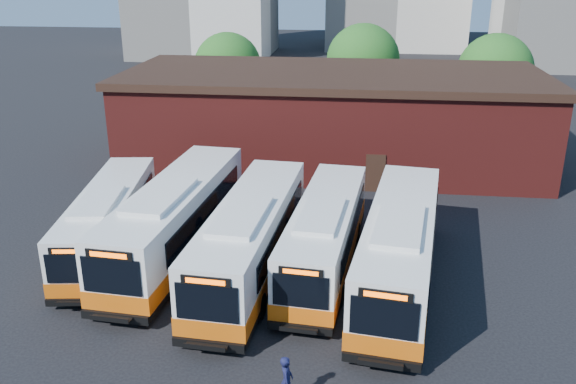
# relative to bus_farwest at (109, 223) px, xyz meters

# --- Properties ---
(ground) EXTENTS (220.00, 220.00, 0.00)m
(ground) POSITION_rel_bus_farwest_xyz_m (10.05, -4.14, -1.46)
(ground) COLOR black
(bus_farwest) EXTENTS (3.97, 11.97, 3.21)m
(bus_farwest) POSITION_rel_bus_farwest_xyz_m (0.00, 0.00, 0.00)
(bus_farwest) COLOR silver
(bus_farwest) RESTS_ON ground
(bus_west) EXTENTS (3.94, 13.92, 3.75)m
(bus_west) POSITION_rel_bus_farwest_xyz_m (3.40, -0.01, 0.24)
(bus_west) COLOR silver
(bus_west) RESTS_ON ground
(bus_midwest) EXTENTS (3.61, 13.40, 3.61)m
(bus_midwest) POSITION_rel_bus_farwest_xyz_m (7.31, -1.57, 0.18)
(bus_midwest) COLOR silver
(bus_midwest) RESTS_ON ground
(bus_mideast) EXTENTS (3.63, 12.40, 3.33)m
(bus_mideast) POSITION_rel_bus_farwest_xyz_m (10.59, -0.58, 0.05)
(bus_mideast) COLOR silver
(bus_mideast) RESTS_ON ground
(bus_east) EXTENTS (4.49, 13.57, 3.64)m
(bus_east) POSITION_rel_bus_farwest_xyz_m (13.90, -1.83, 0.19)
(bus_east) COLOR silver
(bus_east) RESTS_ON ground
(transit_worker) EXTENTS (0.48, 0.68, 1.76)m
(transit_worker) POSITION_rel_bus_farwest_xyz_m (9.97, -10.12, -0.58)
(transit_worker) COLOR #131537
(transit_worker) RESTS_ON ground
(depot_building) EXTENTS (28.60, 12.60, 6.40)m
(depot_building) POSITION_rel_bus_farwest_xyz_m (10.05, 15.86, 1.80)
(depot_building) COLOR #5E1916
(depot_building) RESTS_ON ground
(tree_west) EXTENTS (6.00, 6.00, 7.65)m
(tree_west) POSITION_rel_bus_farwest_xyz_m (0.05, 27.86, 3.19)
(tree_west) COLOR #382314
(tree_west) RESTS_ON ground
(tree_mid) EXTENTS (6.56, 6.56, 8.36)m
(tree_mid) POSITION_rel_bus_farwest_xyz_m (12.05, 29.86, 3.62)
(tree_mid) COLOR #382314
(tree_mid) RESTS_ON ground
(tree_east) EXTENTS (6.24, 6.24, 7.96)m
(tree_east) POSITION_rel_bus_farwest_xyz_m (23.05, 26.86, 3.37)
(tree_east) COLOR #382314
(tree_east) RESTS_ON ground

